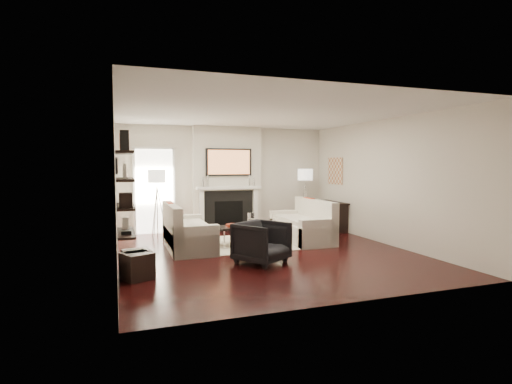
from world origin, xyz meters
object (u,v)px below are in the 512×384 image
object	(u,v)px
loveseat_left_base	(189,239)
armchair	(262,240)
loveseat_right_base	(302,232)
ottoman_near	(137,263)
coffee_table	(244,227)
lamp_right_shade	(305,175)
lamp_left_shade	(157,176)

from	to	relation	value
loveseat_left_base	armchair	bearing A→B (deg)	-57.85
loveseat_right_base	ottoman_near	distance (m)	4.03
loveseat_left_base	armchair	distance (m)	1.89
loveseat_right_base	ottoman_near	size ratio (longest dim) A/B	4.50
coffee_table	lamp_right_shade	distance (m)	2.98
loveseat_left_base	ottoman_near	size ratio (longest dim) A/B	4.50
loveseat_left_base	lamp_left_shade	distance (m)	1.99
lamp_left_shade	ottoman_near	xyz separation A→B (m)	(-0.62, -3.17, -1.25)
loveseat_right_base	lamp_left_shade	bearing A→B (deg)	154.30
loveseat_left_base	lamp_left_shade	xyz separation A→B (m)	(-0.48, 1.48, 1.24)
armchair	lamp_left_shade	xyz separation A→B (m)	(-1.48, 3.08, 1.05)
armchair	ottoman_near	bearing A→B (deg)	149.12
lamp_left_shade	loveseat_right_base	bearing A→B (deg)	-25.70
armchair	lamp_right_shade	world-z (taller)	lamp_right_shade
loveseat_left_base	ottoman_near	world-z (taller)	loveseat_left_base
coffee_table	ottoman_near	distance (m)	2.82
lamp_right_shade	ottoman_near	bearing A→B (deg)	-143.84
armchair	lamp_left_shade	distance (m)	3.57
loveseat_left_base	coffee_table	distance (m)	1.19
lamp_right_shade	loveseat_left_base	bearing A→B (deg)	-154.69
coffee_table	lamp_left_shade	world-z (taller)	lamp_left_shade
loveseat_left_base	lamp_right_shade	bearing A→B (deg)	25.31
loveseat_left_base	loveseat_right_base	world-z (taller)	same
loveseat_right_base	armchair	distance (m)	2.25
armchair	lamp_left_shade	bearing A→B (deg)	82.31
coffee_table	lamp_left_shade	size ratio (longest dim) A/B	2.75
loveseat_right_base	lamp_left_shade	distance (m)	3.59
loveseat_left_base	coffee_table	xyz separation A→B (m)	(1.18, -0.04, 0.19)
loveseat_left_base	coffee_table	size ratio (longest dim) A/B	1.64
lamp_left_shade	lamp_right_shade	distance (m)	3.90
loveseat_left_base	armchair	size ratio (longest dim) A/B	2.24
armchair	lamp_left_shade	world-z (taller)	lamp_left_shade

